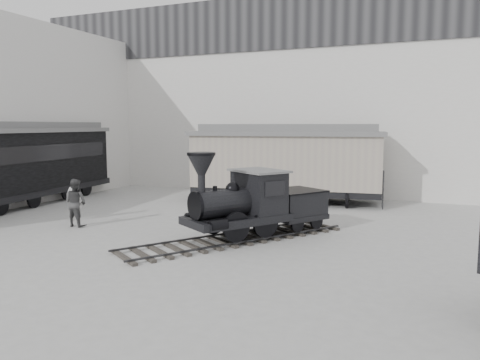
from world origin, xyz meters
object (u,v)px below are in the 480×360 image
at_px(boxcar, 286,161).
at_px(visitor_b, 75,203).
at_px(passenger_coach, 5,165).
at_px(locomotive, 252,207).
at_px(visitor_a, 75,199).

distance_m(boxcar, visitor_b, 10.44).
height_order(boxcar, passenger_coach, boxcar).
xyz_separation_m(locomotive, visitor_b, (-6.96, -0.82, -0.16)).
xyz_separation_m(passenger_coach, visitor_a, (4.87, -0.92, -1.21)).
height_order(locomotive, boxcar, boxcar).
distance_m(passenger_coach, visitor_a, 5.10).
xyz_separation_m(passenger_coach, visitor_b, (5.73, -1.83, -1.14)).
bearing_deg(boxcar, visitor_a, -138.35).
height_order(locomotive, visitor_a, locomotive).
bearing_deg(locomotive, visitor_a, -146.98).
bearing_deg(passenger_coach, boxcar, 25.31).
bearing_deg(visitor_a, passenger_coach, -27.24).
bearing_deg(visitor_a, locomotive, 162.75).
distance_m(passenger_coach, visitor_b, 6.12).
relative_size(visitor_a, visitor_b, 0.93).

